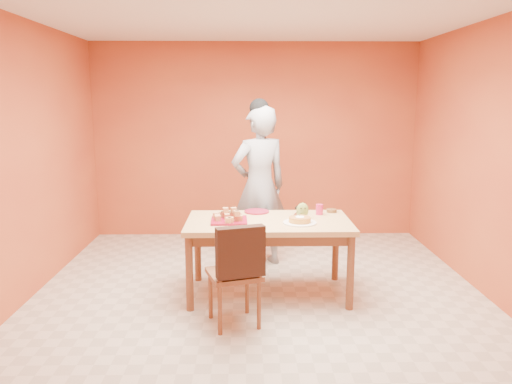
{
  "coord_description": "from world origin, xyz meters",
  "views": [
    {
      "loc": [
        -0.11,
        -4.51,
        1.93
      ],
      "look_at": [
        -0.03,
        0.3,
        1.03
      ],
      "focal_mm": 35.0,
      "sensor_mm": 36.0,
      "label": 1
    }
  ],
  "objects_px": {
    "sponge_cake": "(300,220)",
    "magenta_glass": "(319,209)",
    "person": "(259,187)",
    "dining_table": "(268,230)",
    "red_dinner_plate": "(257,212)",
    "egg_ornament": "(302,210)",
    "dining_chair": "(234,272)",
    "pastry_platter": "(229,220)",
    "checker_tin": "(332,211)"
  },
  "relations": [
    {
      "from": "sponge_cake",
      "to": "magenta_glass",
      "type": "relative_size",
      "value": 1.97
    },
    {
      "from": "person",
      "to": "magenta_glass",
      "type": "relative_size",
      "value": 17.42
    },
    {
      "from": "dining_table",
      "to": "red_dinner_plate",
      "type": "xyz_separation_m",
      "value": [
        -0.11,
        0.35,
        0.1
      ]
    },
    {
      "from": "sponge_cake",
      "to": "egg_ornament",
      "type": "bearing_deg",
      "value": 77.62
    },
    {
      "from": "dining_table",
      "to": "magenta_glass",
      "type": "xyz_separation_m",
      "value": [
        0.53,
        0.24,
        0.15
      ]
    },
    {
      "from": "dining_chair",
      "to": "pastry_platter",
      "type": "distance_m",
      "value": 0.71
    },
    {
      "from": "pastry_platter",
      "to": "red_dinner_plate",
      "type": "bearing_deg",
      "value": 55.1
    },
    {
      "from": "pastry_platter",
      "to": "dining_table",
      "type": "bearing_deg",
      "value": 6.53
    },
    {
      "from": "dining_table",
      "to": "pastry_platter",
      "type": "height_order",
      "value": "pastry_platter"
    },
    {
      "from": "dining_table",
      "to": "pastry_platter",
      "type": "bearing_deg",
      "value": -173.47
    },
    {
      "from": "person",
      "to": "magenta_glass",
      "type": "height_order",
      "value": "person"
    },
    {
      "from": "egg_ornament",
      "to": "checker_tin",
      "type": "xyz_separation_m",
      "value": [
        0.33,
        0.24,
        -0.06
      ]
    },
    {
      "from": "pastry_platter",
      "to": "person",
      "type": "bearing_deg",
      "value": 71.95
    },
    {
      "from": "egg_ornament",
      "to": "sponge_cake",
      "type": "bearing_deg",
      "value": -125.41
    },
    {
      "from": "person",
      "to": "checker_tin",
      "type": "bearing_deg",
      "value": 119.12
    },
    {
      "from": "red_dinner_plate",
      "to": "checker_tin",
      "type": "relative_size",
      "value": 2.42
    },
    {
      "from": "red_dinner_plate",
      "to": "egg_ornament",
      "type": "relative_size",
      "value": 1.71
    },
    {
      "from": "red_dinner_plate",
      "to": "sponge_cake",
      "type": "relative_size",
      "value": 1.24
    },
    {
      "from": "egg_ornament",
      "to": "checker_tin",
      "type": "distance_m",
      "value": 0.42
    },
    {
      "from": "pastry_platter",
      "to": "checker_tin",
      "type": "distance_m",
      "value": 1.13
    },
    {
      "from": "red_dinner_plate",
      "to": "sponge_cake",
      "type": "xyz_separation_m",
      "value": [
        0.4,
        -0.48,
        0.03
      ]
    },
    {
      "from": "person",
      "to": "magenta_glass",
      "type": "bearing_deg",
      "value": 108.59
    },
    {
      "from": "red_dinner_plate",
      "to": "checker_tin",
      "type": "distance_m",
      "value": 0.79
    },
    {
      "from": "dining_table",
      "to": "red_dinner_plate",
      "type": "distance_m",
      "value": 0.38
    },
    {
      "from": "pastry_platter",
      "to": "magenta_glass",
      "type": "relative_size",
      "value": 3.24
    },
    {
      "from": "dining_chair",
      "to": "checker_tin",
      "type": "height_order",
      "value": "dining_chair"
    },
    {
      "from": "dining_chair",
      "to": "red_dinner_plate",
      "type": "relative_size",
      "value": 3.54
    },
    {
      "from": "pastry_platter",
      "to": "egg_ornament",
      "type": "bearing_deg",
      "value": 10.83
    },
    {
      "from": "egg_ornament",
      "to": "magenta_glass",
      "type": "relative_size",
      "value": 1.43
    },
    {
      "from": "dining_chair",
      "to": "egg_ornament",
      "type": "relative_size",
      "value": 6.04
    },
    {
      "from": "egg_ornament",
      "to": "checker_tin",
      "type": "bearing_deg",
      "value": 12.88
    },
    {
      "from": "person",
      "to": "pastry_platter",
      "type": "distance_m",
      "value": 1.03
    },
    {
      "from": "sponge_cake",
      "to": "egg_ornament",
      "type": "relative_size",
      "value": 1.38
    },
    {
      "from": "red_dinner_plate",
      "to": "pastry_platter",
      "type": "bearing_deg",
      "value": -124.9
    },
    {
      "from": "dining_chair",
      "to": "magenta_glass",
      "type": "height_order",
      "value": "dining_chair"
    },
    {
      "from": "pastry_platter",
      "to": "egg_ornament",
      "type": "height_order",
      "value": "egg_ornament"
    },
    {
      "from": "pastry_platter",
      "to": "red_dinner_plate",
      "type": "xyz_separation_m",
      "value": [
        0.27,
        0.39,
        -0.0
      ]
    },
    {
      "from": "sponge_cake",
      "to": "checker_tin",
      "type": "relative_size",
      "value": 1.96
    },
    {
      "from": "person",
      "to": "pastry_platter",
      "type": "relative_size",
      "value": 5.38
    },
    {
      "from": "red_dinner_plate",
      "to": "egg_ornament",
      "type": "xyz_separation_m",
      "value": [
        0.45,
        -0.25,
        0.07
      ]
    },
    {
      "from": "pastry_platter",
      "to": "magenta_glass",
      "type": "height_order",
      "value": "magenta_glass"
    },
    {
      "from": "dining_table",
      "to": "egg_ornament",
      "type": "bearing_deg",
      "value": 15.51
    },
    {
      "from": "dining_table",
      "to": "sponge_cake",
      "type": "bearing_deg",
      "value": -24.09
    },
    {
      "from": "dining_table",
      "to": "checker_tin",
      "type": "bearing_deg",
      "value": 26.47
    },
    {
      "from": "sponge_cake",
      "to": "magenta_glass",
      "type": "distance_m",
      "value": 0.44
    },
    {
      "from": "dining_chair",
      "to": "pastry_platter",
      "type": "bearing_deg",
      "value": 78.05
    },
    {
      "from": "pastry_platter",
      "to": "egg_ornament",
      "type": "distance_m",
      "value": 0.74
    },
    {
      "from": "dining_chair",
      "to": "checker_tin",
      "type": "relative_size",
      "value": 8.58
    },
    {
      "from": "dining_chair",
      "to": "red_dinner_plate",
      "type": "xyz_separation_m",
      "value": [
        0.22,
        1.04,
        0.29
      ]
    },
    {
      "from": "person",
      "to": "egg_ornament",
      "type": "relative_size",
      "value": 12.18
    }
  ]
}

